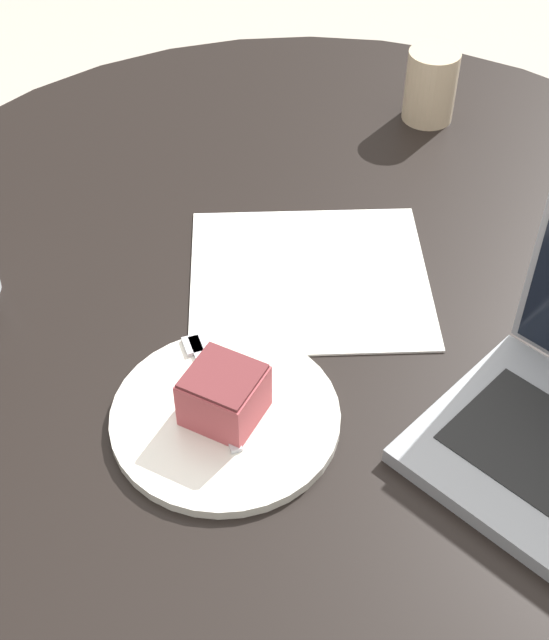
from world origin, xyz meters
TOP-DOWN VIEW (x-y plane):
  - ground_plane at (0.00, 0.00)m, footprint 12.00×12.00m
  - dining_table at (0.00, 0.00)m, footprint 1.26×1.26m
  - paper_document at (0.01, -0.00)m, footprint 0.35×0.33m
  - plate at (0.05, 0.24)m, footprint 0.24×0.24m
  - cake_slice at (0.05, 0.24)m, footprint 0.09×0.09m
  - fork at (0.08, 0.20)m, footprint 0.11×0.16m
  - coffee_glass at (-0.10, -0.40)m, footprint 0.08×0.08m

SIDE VIEW (x-z plane):
  - ground_plane at x=0.00m, z-range 0.00..0.00m
  - dining_table at x=0.00m, z-range 0.24..0.97m
  - paper_document at x=0.01m, z-range 0.73..0.73m
  - plate at x=0.05m, z-range 0.73..0.74m
  - fork at x=0.08m, z-range 0.74..0.74m
  - cake_slice at x=0.05m, z-range 0.74..0.80m
  - coffee_glass at x=-0.10m, z-range 0.73..0.83m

